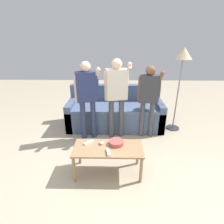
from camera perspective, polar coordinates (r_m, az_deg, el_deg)
name	(u,v)px	position (r m, az deg, el deg)	size (l,w,h in m)	color
ground_plane	(105,167)	(2.91, -2.38, -17.29)	(12.00, 12.00, 0.00)	tan
couch	(115,112)	(4.00, 0.98, -0.09)	(2.04, 0.85, 0.88)	#475675
coffee_table	(108,151)	(2.60, -1.30, -12.40)	(0.98, 0.45, 0.44)	#997551
snack_bowl	(116,143)	(2.62, 1.39, -9.78)	(0.21, 0.21, 0.06)	#B24C47
game_remote_nunchuk	(102,143)	(2.63, -3.35, -9.75)	(0.06, 0.09, 0.05)	white
floor_lamp	(183,60)	(3.79, 21.75, 15.19)	(0.33, 0.33, 1.71)	#2D2D33
player_left	(87,93)	(3.29, -8.05, 6.19)	(0.48, 0.31, 1.50)	#2D3856
player_center	(117,90)	(3.30, 1.48, 6.94)	(0.48, 0.30, 1.54)	#47474C
player_right	(149,94)	(3.41, 11.69, 5.63)	(0.42, 0.30, 1.42)	#47474C
game_remote_wand_near	(89,142)	(2.67, -7.45, -9.62)	(0.14, 0.13, 0.03)	white
game_remote_wand_far	(108,152)	(2.45, -1.25, -12.73)	(0.06, 0.16, 0.03)	white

